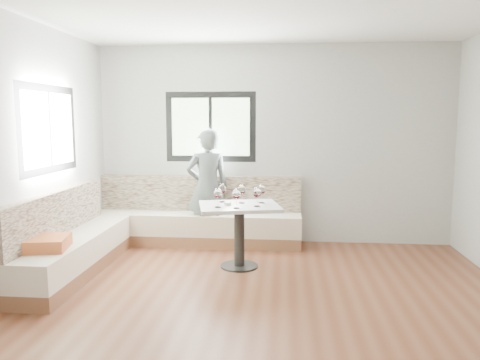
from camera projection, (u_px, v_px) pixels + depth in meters
The scene contains 11 objects.
room at pixel (258, 158), 4.26m from camera, with size 5.01×5.01×2.81m.
banquette at pixel (148, 230), 6.07m from camera, with size 2.90×2.80×0.95m.
table at pixel (239, 220), 5.55m from camera, with size 1.06×0.90×0.76m.
person at pixel (208, 188), 6.49m from camera, with size 0.60×0.39×1.64m, color #586161.
olive_ramekin at pixel (228, 204), 5.50m from camera, with size 0.09×0.09×0.03m.
wine_glass_a at pixel (218, 194), 5.33m from camera, with size 0.10×0.10×0.22m.
wine_glass_b at pixel (236, 195), 5.28m from camera, with size 0.10×0.10×0.22m.
wine_glass_c at pixel (257, 193), 5.40m from camera, with size 0.10×0.10×0.22m.
wine_glass_d at pixel (242, 190), 5.61m from camera, with size 0.10×0.10×0.22m.
wine_glass_e at pixel (262, 190), 5.62m from camera, with size 0.10×0.10×0.22m.
wine_glass_f at pixel (222, 189), 5.68m from camera, with size 0.10×0.10×0.22m.
Camera 1 is at (0.16, -4.17, 1.77)m, focal length 35.00 mm.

